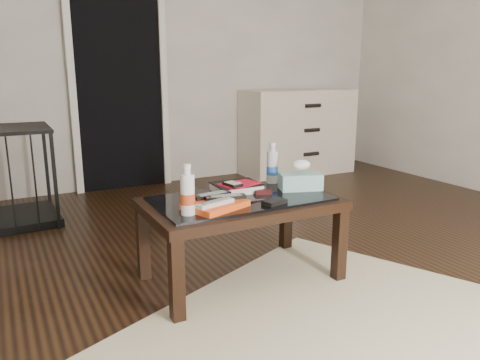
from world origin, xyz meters
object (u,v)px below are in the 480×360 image
object	(u,v)px
water_bottle_right	(272,163)
water_bottle_left	(187,189)
textbook	(236,187)
coffee_table	(241,209)
tissue_box	(300,182)
dresser	(297,132)

from	to	relation	value
water_bottle_right	water_bottle_left	bearing A→B (deg)	-152.78
textbook	coffee_table	bearing A→B (deg)	-105.96
textbook	water_bottle_right	xyz separation A→B (m)	(0.28, 0.08, 0.10)
textbook	tissue_box	distance (m)	0.36
coffee_table	textbook	distance (m)	0.15
water_bottle_left	tissue_box	distance (m)	0.74
dresser	water_bottle_left	distance (m)	3.09
tissue_box	water_bottle_left	bearing A→B (deg)	-150.63
coffee_table	tissue_box	distance (m)	0.39
coffee_table	water_bottle_left	world-z (taller)	water_bottle_left
coffee_table	water_bottle_right	world-z (taller)	water_bottle_right
coffee_table	water_bottle_right	bearing A→B (deg)	32.50
water_bottle_right	tissue_box	distance (m)	0.23
dresser	textbook	distance (m)	2.63
dresser	water_bottle_left	size ratio (longest dim) A/B	5.07
coffee_table	water_bottle_right	size ratio (longest dim) A/B	4.20
coffee_table	tissue_box	size ratio (longest dim) A/B	4.35
coffee_table	water_bottle_left	distance (m)	0.42
dresser	water_bottle_right	bearing A→B (deg)	-127.53
water_bottle_right	textbook	bearing A→B (deg)	-164.11
water_bottle_left	water_bottle_right	size ratio (longest dim) A/B	1.00
dresser	textbook	world-z (taller)	dresser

